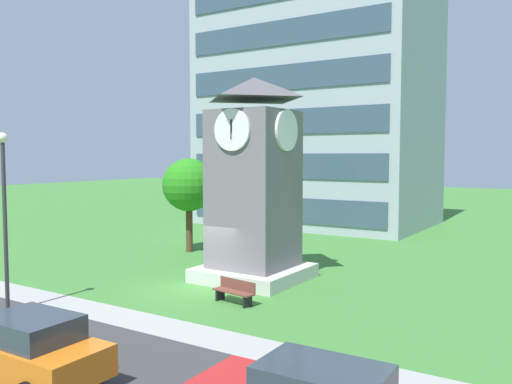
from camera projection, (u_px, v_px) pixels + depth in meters
name	position (u px, v px, depth m)	size (l,w,h in m)	color
ground_plane	(198.00, 289.00, 22.23)	(160.00, 160.00, 0.00)	#3D7A33
kerb_strip	(116.00, 316.00, 18.48)	(120.00, 1.60, 0.01)	#9E9E99
office_building	(319.00, 106.00, 43.57)	(17.39, 11.94, 19.20)	#9EA8B2
clock_tower	(254.00, 191.00, 23.61)	(4.32, 4.32, 8.97)	slate
park_bench	(235.00, 291.00, 20.00)	(1.85, 0.77, 0.88)	brown
street_lamp	(4.00, 203.00, 18.64)	(0.36, 0.36, 6.35)	#333338
tree_streetside	(189.00, 185.00, 30.53)	(3.04, 3.04, 5.40)	#513823
parked_car_orange	(27.00, 348.00, 12.98)	(4.40, 2.10, 1.69)	orange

